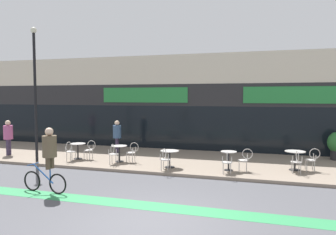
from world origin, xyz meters
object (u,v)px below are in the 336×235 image
Objects in this scene: cafe_chair_1_side at (132,151)px; bistro_table_3 at (229,157)px; bistro_table_0 at (78,148)px; cafe_chair_3_side at (245,158)px; cyclist_0 at (48,155)px; pedestrian_far_end at (117,134)px; lamp_post at (35,86)px; cafe_chair_1_near at (113,153)px; cafe_chair_0_near at (70,150)px; cafe_chair_4_side at (312,158)px; pedestrian_near_end at (8,134)px; bistro_table_1 at (119,150)px; cafe_chair_0_side at (90,149)px; bistro_table_2 at (170,155)px; cafe_chair_2_near at (165,158)px; cafe_chair_3_near at (227,161)px; cafe_chair_4_near at (297,160)px; bistro_table_4 at (295,156)px.

bistro_table_3 is at bearing 174.95° from cafe_chair_1_side.
cafe_chair_3_side is (7.67, -0.34, -0.00)m from bistro_table_0.
pedestrian_far_end is (-0.90, 6.76, -0.11)m from cyclist_0.
cafe_chair_1_near is at bearing 6.43° from lamp_post.
cafe_chair_0_near reaches higher than bistro_table_0.
pedestrian_near_end reaches higher than cafe_chair_4_side.
bistro_table_3 is at bearing -85.75° from cafe_chair_0_near.
bistro_table_1 is 0.80× the size of cafe_chair_0_side.
cafe_chair_4_side is 9.76m from cyclist_0.
bistro_table_2 is 0.85× the size of cafe_chair_2_near.
bistro_table_3 is 0.85× the size of cafe_chair_1_near.
cafe_chair_1_side is (-1.87, 0.48, 0.01)m from bistro_table_2.
bistro_table_1 is at bearing -7.75° from cafe_chair_3_side.
cafe_chair_1_near is 5.52m from cafe_chair_3_side.
cafe_chair_3_near is 0.43× the size of cyclist_0.
bistro_table_1 is at bearing -89.04° from cyclist_0.
cafe_chair_0_near is 4.68m from cafe_chair_2_near.
cafe_chair_3_side is 1.00× the size of cafe_chair_4_side.
cyclist_0 reaches higher than cafe_chair_0_side.
cafe_chair_2_near is 5.02m from cafe_chair_4_near.
cafe_chair_1_near and cafe_chair_1_side have the same top height.
bistro_table_0 is at bearing -177.16° from bistro_table_4.
cafe_chair_0_near reaches higher than bistro_table_4.
cafe_chair_0_near and cafe_chair_0_side have the same top height.
cafe_chair_0_near is 3.25m from lamp_post.
cafe_chair_4_side is (2.52, 0.83, 0.00)m from cafe_chair_3_side.
cafe_chair_1_near and cafe_chair_3_side have the same top height.
cafe_chair_2_near is at bearing -90.12° from bistro_table_2.
pedestrian_near_end is (-6.05, -0.07, 0.51)m from bistro_table_1.
cafe_chair_0_side reaches higher than bistro_table_0.
cafe_chair_3_near is 0.15× the size of lamp_post.
cafe_chair_4_side is at bearing 2.71° from bistro_table_0.
cafe_chair_3_side reaches higher than bistro_table_2.
pedestrian_far_end reaches higher than cafe_chair_1_near.
bistro_table_3 is 0.85× the size of cafe_chair_1_side.
cafe_chair_3_side is at bearing 174.30° from cafe_chair_0_side.
cafe_chair_0_near is at bearing 82.65° from cafe_chair_1_near.
cafe_chair_0_near is (-4.66, -0.12, 0.01)m from bistro_table_2.
bistro_table_0 is 0.81× the size of cafe_chair_1_near.
cafe_chair_0_near and cafe_chair_1_near have the same top height.
cafe_chair_1_side is 4.38m from cafe_chair_3_near.
cafe_chair_4_side is at bearing 10.17° from bistro_table_2.
cafe_chair_4_near reaches higher than bistro_table_4.
cafe_chair_0_near is at bearing -173.44° from bistro_table_4.
cafe_chair_3_side is (7.67, 0.28, 0.00)m from cafe_chair_0_near.
bistro_table_1 is (2.15, -0.04, -0.00)m from bistro_table_0.
cafe_chair_1_side is 1.00× the size of cafe_chair_4_near.
lamp_post is (-3.60, -0.41, 2.88)m from cafe_chair_1_near.
cafe_chair_3_side is (3.02, 0.79, 0.00)m from cafe_chair_2_near.
cafe_chair_1_side is at bearing 0.10° from bistro_table_1.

